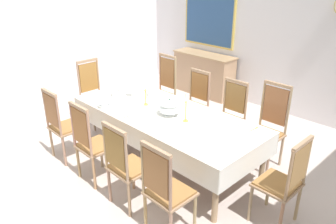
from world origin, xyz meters
TOP-DOWN VIEW (x-y plane):
  - ground at (0.00, 0.00)m, footprint 6.55×6.07m
  - back_wall at (0.00, 3.08)m, footprint 6.55×0.08m
  - left_wall at (-3.32, 0.00)m, footprint 0.08×6.07m
  - dining_table at (0.00, 0.17)m, footprint 2.79×1.16m
  - tablecloth at (0.00, 0.17)m, footprint 2.81×1.18m
  - chair_south_a at (-1.08, -0.82)m, footprint 0.44×0.42m
  - chair_north_a at (-1.08, 1.16)m, footprint 0.44×0.42m
  - chair_south_b at (-0.32, -0.82)m, footprint 0.44×0.42m
  - chair_north_b at (-0.32, 1.15)m, footprint 0.44×0.42m
  - chair_south_c at (0.39, -0.82)m, footprint 0.44×0.42m
  - chair_north_c at (0.39, 1.15)m, footprint 0.44×0.42m
  - chair_south_d at (1.04, -0.82)m, footprint 0.44×0.42m
  - chair_north_d at (1.04, 1.16)m, footprint 0.44×0.42m
  - chair_head_west at (-1.80, 0.17)m, footprint 0.42×0.44m
  - chair_head_east at (1.80, 0.17)m, footprint 0.42×0.44m
  - soup_tureen at (0.10, 0.17)m, footprint 0.30×0.30m
  - candlestick_west at (-0.39, 0.17)m, footprint 0.07×0.07m
  - candlestick_east at (0.39, 0.17)m, footprint 0.07×0.07m
  - bowl_near_left at (-0.14, -0.24)m, footprint 0.18×0.18m
  - bowl_near_right at (1.02, 0.61)m, footprint 0.19×0.19m
  - bowl_far_left at (-0.75, -0.31)m, footprint 0.20×0.20m
  - spoon_primary at (-0.26, -0.21)m, footprint 0.04×0.18m
  - spoon_secondary at (1.14, 0.64)m, footprint 0.03×0.18m
  - sideboard at (-1.46, 2.76)m, footprint 1.44×0.48m
  - framed_painting at (-1.58, 3.01)m, footprint 1.33×0.05m

SIDE VIEW (x-z plane):
  - ground at x=0.00m, z-range -0.04..0.00m
  - sideboard at x=-1.46m, z-range 0.00..0.91m
  - chair_head_east at x=1.80m, z-range 0.02..1.09m
  - chair_south_c at x=0.39m, z-range 0.02..1.09m
  - chair_north_c at x=0.39m, z-range 0.02..1.10m
  - chair_north_b at x=-0.32m, z-range 0.02..1.10m
  - chair_south_a at x=-1.08m, z-range 0.02..1.11m
  - chair_south_d at x=1.04m, z-range 0.02..1.11m
  - chair_south_b at x=-0.32m, z-range 0.02..1.12m
  - chair_head_west at x=-1.80m, z-range 0.01..1.17m
  - chair_north_d at x=1.04m, z-range 0.00..1.19m
  - chair_north_a at x=-1.08m, z-range 0.00..1.20m
  - dining_table at x=0.00m, z-range 0.32..1.08m
  - tablecloth at x=0.00m, z-range 0.55..0.86m
  - spoon_primary at x=-0.26m, z-range 0.77..0.78m
  - spoon_secondary at x=1.14m, z-range 0.77..0.78m
  - bowl_near_right at x=1.02m, z-range 0.77..0.81m
  - bowl_near_left at x=-0.14m, z-range 0.77..0.82m
  - bowl_far_left at x=-0.75m, z-range 0.77..0.82m
  - soup_tureen at x=0.10m, z-range 0.77..1.00m
  - candlestick_west at x=-0.39m, z-range 0.74..1.08m
  - candlestick_east at x=0.39m, z-range 0.74..1.13m
  - back_wall at x=0.00m, z-range 0.00..3.09m
  - left_wall at x=-3.32m, z-range 0.00..3.09m
  - framed_painting at x=-1.58m, z-range 1.02..2.44m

